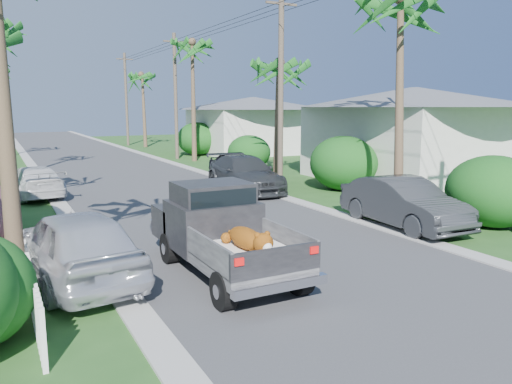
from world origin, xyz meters
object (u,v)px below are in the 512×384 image
palm_r_b (278,64)px  parked_car_lf (34,182)px  pickup_truck (218,228)px  utility_pole_c (176,96)px  house_right_far (253,127)px  parked_car_rm (245,174)px  utility_pole_b (281,89)px  utility_pole_d (126,99)px  parked_car_rn (403,203)px  house_right_near (412,138)px  palm_r_c (192,43)px  parked_car_rf (238,166)px  parked_car_ln (75,246)px  palm_r_d (143,75)px

palm_r_b → parked_car_lf: bearing=177.3°
pickup_truck → utility_pole_c: bearing=73.2°
house_right_far → parked_car_rm: bearing=-118.6°
utility_pole_b → utility_pole_d: bearing=90.0°
parked_car_rn → parked_car_lf: parked_car_rn is taller
palm_r_b → house_right_near: 7.99m
palm_r_b → utility_pole_d: utility_pole_d is taller
palm_r_c → house_right_far: (6.80, 4.00, -5.99)m
house_right_near → utility_pole_c: bearing=114.8°
parked_car_rm → parked_car_rf: size_ratio=1.30×
parked_car_ln → pickup_truck: bearing=159.5°
parked_car_ln → parked_car_lf: bearing=-97.4°
parked_car_lf → palm_r_b: bearing=170.2°
palm_r_d → utility_pole_b: (-0.90, -27.00, -2.14)m
palm_r_c → house_right_far: 9.90m
palm_r_b → palm_r_c: (-0.40, 11.00, 2.16)m
parked_car_rf → house_right_near: house_right_near is taller
parked_car_rn → utility_pole_b: bearing=89.7°
house_right_near → utility_pole_b: size_ratio=1.00×
parked_car_rn → parked_car_ln: bearing=-173.8°
pickup_truck → palm_r_d: palm_r_d is taller
parked_car_lf → utility_pole_b: 11.59m
house_right_near → utility_pole_b: utility_pole_b is taller
palm_r_b → palm_r_d: bearing=90.2°
palm_r_c → palm_r_d: bearing=88.8°
parked_car_rm → utility_pole_c: (2.00, 15.24, 3.81)m
parked_car_rn → house_right_far: size_ratio=0.53×
house_right_far → parked_car_rn: bearing=-107.3°
parked_car_rn → parked_car_rf: (0.00, 12.11, -0.07)m
utility_pole_b → parked_car_lf: bearing=166.5°
parked_car_rf → parked_car_ln: parked_car_ln is taller
pickup_truck → parked_car_rn: 7.03m
pickup_truck → parked_car_ln: pickup_truck is taller
parked_car_rf → palm_r_b: palm_r_b is taller
parked_car_rm → house_right_near: 9.54m
house_right_near → utility_pole_d: 31.96m
parked_car_rm → parked_car_ln: bearing=-129.6°
pickup_truck → parked_car_rn: bearing=9.5°
parked_car_rn → palm_r_d: palm_r_d is taller
parked_car_rm → utility_pole_b: 4.31m
parked_car_rf → house_right_far: size_ratio=0.47×
palm_r_b → utility_pole_d: size_ratio=0.80×
parked_car_rf → utility_pole_c: (0.60, 11.63, 3.88)m
parked_car_lf → house_right_near: (18.00, -3.55, 1.56)m
house_right_near → utility_pole_c: size_ratio=1.00×
parked_car_rm → parked_car_ln: (-8.60, -8.95, 0.03)m
parked_car_rf → utility_pole_c: utility_pole_c is taller
house_right_far → palm_r_c: bearing=-149.5°
utility_pole_b → house_right_near: bearing=-7.7°
palm_r_c → palm_r_d: 14.07m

